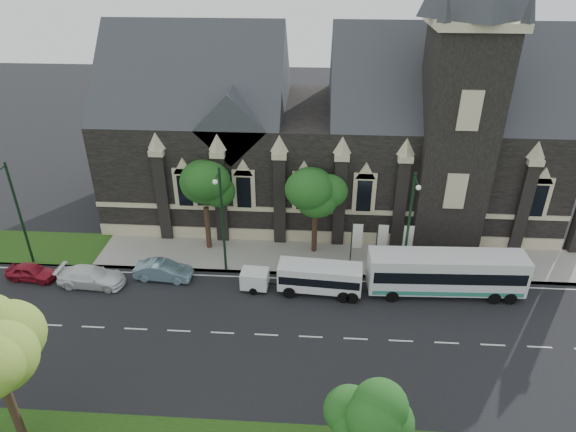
# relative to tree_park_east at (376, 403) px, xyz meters

# --- Properties ---
(ground) EXTENTS (160.00, 160.00, 0.00)m
(ground) POSITION_rel_tree_park_east_xyz_m (-6.18, 9.32, -4.62)
(ground) COLOR black
(ground) RESTS_ON ground
(sidewalk) EXTENTS (80.00, 5.00, 0.15)m
(sidewalk) POSITION_rel_tree_park_east_xyz_m (-6.18, 18.82, -4.54)
(sidewalk) COLOR gray
(sidewalk) RESTS_ON ground
(museum) EXTENTS (40.00, 17.70, 29.90)m
(museum) POSITION_rel_tree_park_east_xyz_m (-1.06, 28.10, 3.55)
(museum) COLOR black
(museum) RESTS_ON ground
(tree_park_east) EXTENTS (3.40, 3.40, 6.28)m
(tree_park_east) POSITION_rel_tree_park_east_xyz_m (0.00, 0.00, 0.00)
(tree_park_east) COLOR black
(tree_park_east) RESTS_ON ground
(tree_walk_right) EXTENTS (4.08, 4.08, 7.80)m
(tree_walk_right) POSITION_rel_tree_park_east_xyz_m (-2.96, 20.04, 1.20)
(tree_walk_right) COLOR black
(tree_walk_right) RESTS_ON ground
(tree_walk_left) EXTENTS (3.91, 3.91, 7.64)m
(tree_walk_left) POSITION_rel_tree_park_east_xyz_m (-11.97, 20.03, 1.12)
(tree_walk_left) COLOR black
(tree_walk_left) RESTS_ON ground
(street_lamp_near) EXTENTS (0.36, 1.88, 9.00)m
(street_lamp_near) POSITION_rel_tree_park_east_xyz_m (3.82, 16.42, 0.49)
(street_lamp_near) COLOR black
(street_lamp_near) RESTS_ON ground
(street_lamp_mid) EXTENTS (0.36, 1.88, 9.00)m
(street_lamp_mid) POSITION_rel_tree_park_east_xyz_m (-10.18, 16.42, 0.49)
(street_lamp_mid) COLOR black
(street_lamp_mid) RESTS_ON ground
(street_lamp_far) EXTENTS (0.36, 1.88, 9.00)m
(street_lamp_far) POSITION_rel_tree_park_east_xyz_m (-26.18, 16.42, 0.49)
(street_lamp_far) COLOR black
(street_lamp_far) RESTS_ON ground
(banner_flag_left) EXTENTS (0.90, 0.10, 4.00)m
(banner_flag_left) POSITION_rel_tree_park_east_xyz_m (0.11, 18.32, -2.24)
(banner_flag_left) COLOR black
(banner_flag_left) RESTS_ON ground
(banner_flag_center) EXTENTS (0.90, 0.10, 4.00)m
(banner_flag_center) POSITION_rel_tree_park_east_xyz_m (2.11, 18.32, -2.24)
(banner_flag_center) COLOR black
(banner_flag_center) RESTS_ON ground
(banner_flag_right) EXTENTS (0.90, 0.10, 4.00)m
(banner_flag_right) POSITION_rel_tree_park_east_xyz_m (4.11, 18.32, -2.24)
(banner_flag_right) COLOR black
(banner_flag_right) RESTS_ON ground
(tour_coach) EXTENTS (11.49, 2.97, 3.33)m
(tour_coach) POSITION_rel_tree_park_east_xyz_m (6.65, 14.83, -2.80)
(tour_coach) COLOR silver
(tour_coach) RESTS_ON ground
(shuttle_bus) EXTENTS (6.29, 2.61, 2.38)m
(shuttle_bus) POSITION_rel_tree_park_east_xyz_m (-2.63, 14.28, -3.23)
(shuttle_bus) COLOR silver
(shuttle_bus) RESTS_ON ground
(box_trailer) EXTENTS (2.98, 1.75, 1.57)m
(box_trailer) POSITION_rel_tree_park_east_xyz_m (-7.55, 14.41, -3.73)
(box_trailer) COLOR silver
(box_trailer) RESTS_ON ground
(sedan) EXTENTS (4.54, 1.82, 1.47)m
(sedan) POSITION_rel_tree_park_east_xyz_m (-14.84, 15.23, -3.88)
(sedan) COLOR #7497A8
(sedan) RESTS_ON ground
(car_far_red) EXTENTS (4.00, 1.94, 1.32)m
(car_far_red) POSITION_rel_tree_park_east_xyz_m (-25.11, 14.49, -3.96)
(car_far_red) COLOR maroon
(car_far_red) RESTS_ON ground
(car_far_white) EXTENTS (5.20, 2.32, 1.48)m
(car_far_white) POSITION_rel_tree_park_east_xyz_m (-20.12, 14.08, -3.88)
(car_far_white) COLOR white
(car_far_white) RESTS_ON ground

